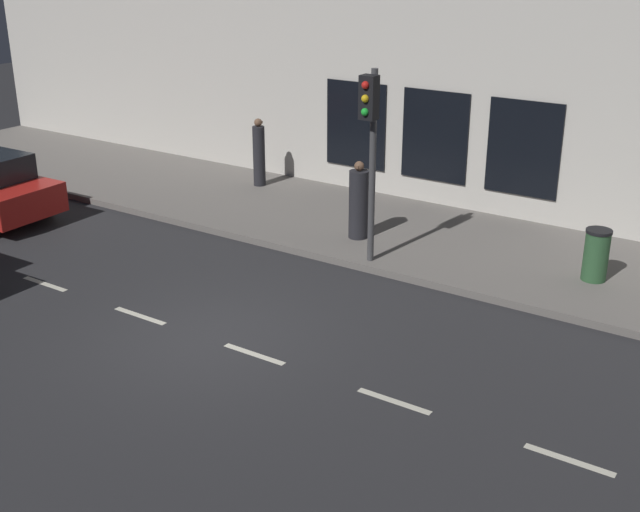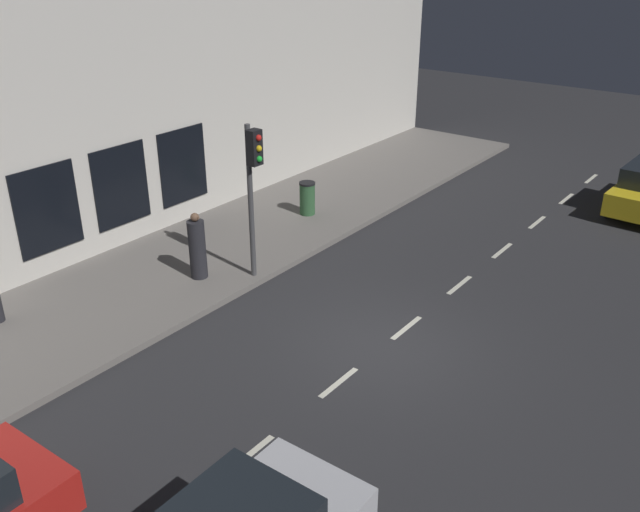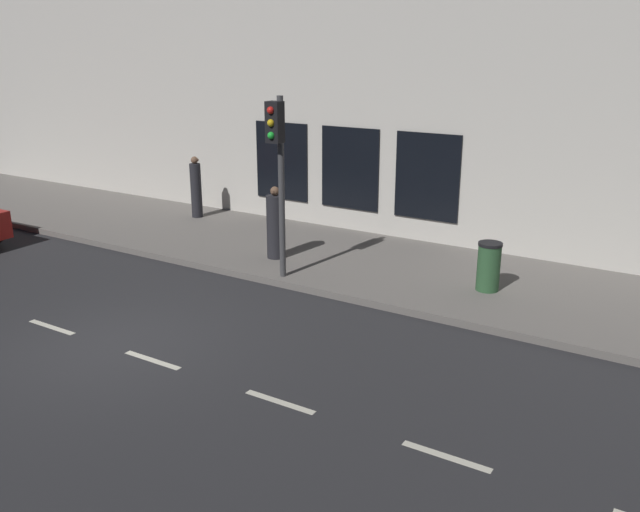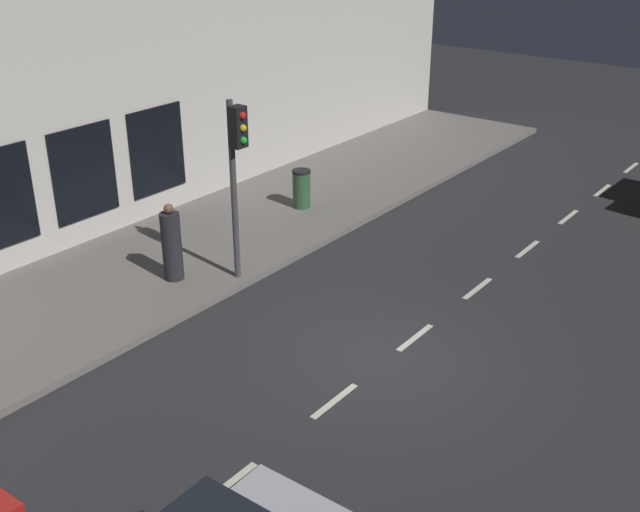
{
  "view_description": "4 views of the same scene",
  "coord_description": "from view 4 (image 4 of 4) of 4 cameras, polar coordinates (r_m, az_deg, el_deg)",
  "views": [
    {
      "loc": [
        -9.21,
        -8.41,
        6.39
      ],
      "look_at": [
        1.31,
        -1.42,
        1.39
      ],
      "focal_mm": 45.7,
      "sensor_mm": 36.0,
      "label": 1
    },
    {
      "loc": [
        -6.41,
        10.61,
        7.99
      ],
      "look_at": [
        2.53,
        -1.11,
        1.02
      ],
      "focal_mm": 38.19,
      "sensor_mm": 36.0,
      "label": 2
    },
    {
      "loc": [
        -7.13,
        -8.71,
        5.05
      ],
      "look_at": [
        3.43,
        -2.18,
        1.1
      ],
      "focal_mm": 37.55,
      "sensor_mm": 36.0,
      "label": 3
    },
    {
      "loc": [
        -6.36,
        10.29,
        7.67
      ],
      "look_at": [
        2.39,
        -1.12,
        1.01
      ],
      "focal_mm": 43.52,
      "sensor_mm": 36.0,
      "label": 4
    }
  ],
  "objects": [
    {
      "name": "trash_bin",
      "position": [
        20.62,
        -1.37,
        4.98
      ],
      "size": [
        0.5,
        0.5,
        1.03
      ],
      "color": "#2D5633",
      "rests_on": "sidewalk"
    },
    {
      "name": "traffic_light",
      "position": [
        15.96,
        -6.18,
        7.17
      ],
      "size": [
        0.48,
        0.32,
        3.9
      ],
      "color": "#424244",
      "rests_on": "sidewalk"
    },
    {
      "name": "building_facade",
      "position": [
        18.62,
        -18.54,
        13.32
      ],
      "size": [
        0.65,
        32.0,
        8.7
      ],
      "color": "beige",
      "rests_on": "ground"
    },
    {
      "name": "sidewalk",
      "position": [
        17.96,
        -12.02,
        -0.75
      ],
      "size": [
        4.5,
        32.0,
        0.15
      ],
      "color": "slate",
      "rests_on": "ground"
    },
    {
      "name": "lane_centre_line",
      "position": [
        15.06,
        7.01,
        -5.96
      ],
      "size": [
        0.12,
        27.2,
        0.01
      ],
      "color": "beige",
      "rests_on": "ground"
    },
    {
      "name": "ground_plane",
      "position": [
        14.33,
        4.92,
        -7.63
      ],
      "size": [
        60.0,
        60.0,
        0.0
      ],
      "primitive_type": "plane",
      "color": "#28282B"
    },
    {
      "name": "pedestrian_0",
      "position": [
        16.83,
        -10.85,
        0.79
      ],
      "size": [
        0.48,
        0.48,
        1.73
      ],
      "rotation": [
        0.0,
        0.0,
        1.7
      ],
      "color": "#232328",
      "rests_on": "sidewalk"
    }
  ]
}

